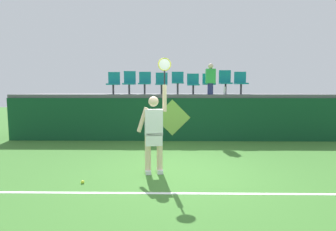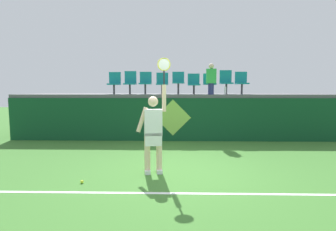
{
  "view_description": "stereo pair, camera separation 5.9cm",
  "coord_description": "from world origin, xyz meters",
  "px_view_note": "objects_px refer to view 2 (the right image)",
  "views": [
    {
      "loc": [
        -0.18,
        -5.79,
        1.87
      ],
      "look_at": [
        -0.29,
        1.26,
        1.14
      ],
      "focal_mm": 28.54,
      "sensor_mm": 36.0,
      "label": 1
    },
    {
      "loc": [
        -0.12,
        -5.79,
        1.87
      ],
      "look_at": [
        -0.29,
        1.26,
        1.14
      ],
      "focal_mm": 28.54,
      "sensor_mm": 36.0,
      "label": 2
    }
  ],
  "objects_px": {
    "spectator_0": "(211,79)",
    "stadium_chair_4": "(178,81)",
    "stadium_chair_5": "(194,83)",
    "stadium_chair_2": "(145,82)",
    "tennis_player": "(153,130)",
    "stadium_chair_7": "(226,81)",
    "stadium_chair_0": "(114,82)",
    "stadium_chair_8": "(242,82)",
    "stadium_chair_3": "(162,82)",
    "stadium_chair_6": "(209,82)",
    "stadium_chair_1": "(130,82)",
    "tennis_ball": "(82,182)",
    "water_bottle": "(225,91)"
  },
  "relations": [
    {
      "from": "stadium_chair_0",
      "to": "spectator_0",
      "type": "relative_size",
      "value": 0.76
    },
    {
      "from": "stadium_chair_3",
      "to": "stadium_chair_5",
      "type": "distance_m",
      "value": 1.17
    },
    {
      "from": "stadium_chair_4",
      "to": "stadium_chair_7",
      "type": "distance_m",
      "value": 1.76
    },
    {
      "from": "tennis_ball",
      "to": "stadium_chair_5",
      "type": "distance_m",
      "value": 5.91
    },
    {
      "from": "stadium_chair_8",
      "to": "spectator_0",
      "type": "bearing_deg",
      "value": -159.24
    },
    {
      "from": "tennis_player",
      "to": "tennis_ball",
      "type": "relative_size",
      "value": 38.04
    },
    {
      "from": "stadium_chair_0",
      "to": "stadium_chair_8",
      "type": "height_order",
      "value": "stadium_chair_8"
    },
    {
      "from": "stadium_chair_5",
      "to": "water_bottle",
      "type": "bearing_deg",
      "value": -22.4
    },
    {
      "from": "stadium_chair_5",
      "to": "stadium_chair_8",
      "type": "height_order",
      "value": "stadium_chair_8"
    },
    {
      "from": "stadium_chair_0",
      "to": "stadium_chair_7",
      "type": "distance_m",
      "value": 4.15
    },
    {
      "from": "stadium_chair_6",
      "to": "spectator_0",
      "type": "distance_m",
      "value": 0.46
    },
    {
      "from": "stadium_chair_0",
      "to": "spectator_0",
      "type": "xyz_separation_m",
      "value": [
        3.54,
        -0.45,
        0.11
      ]
    },
    {
      "from": "stadium_chair_2",
      "to": "stadium_chair_1",
      "type": "bearing_deg",
      "value": 179.61
    },
    {
      "from": "stadium_chair_8",
      "to": "stadium_chair_2",
      "type": "bearing_deg",
      "value": 179.99
    },
    {
      "from": "stadium_chair_3",
      "to": "stadium_chair_4",
      "type": "height_order",
      "value": "stadium_chair_4"
    },
    {
      "from": "stadium_chair_5",
      "to": "stadium_chair_2",
      "type": "bearing_deg",
      "value": 179.94
    },
    {
      "from": "water_bottle",
      "to": "stadium_chair_5",
      "type": "height_order",
      "value": "stadium_chair_5"
    },
    {
      "from": "stadium_chair_3",
      "to": "tennis_ball",
      "type": "bearing_deg",
      "value": -105.39
    },
    {
      "from": "stadium_chair_1",
      "to": "spectator_0",
      "type": "relative_size",
      "value": 0.79
    },
    {
      "from": "stadium_chair_0",
      "to": "stadium_chair_7",
      "type": "relative_size",
      "value": 0.93
    },
    {
      "from": "stadium_chair_2",
      "to": "stadium_chair_5",
      "type": "height_order",
      "value": "stadium_chair_2"
    },
    {
      "from": "stadium_chair_7",
      "to": "tennis_player",
      "type": "bearing_deg",
      "value": -119.02
    },
    {
      "from": "stadium_chair_2",
      "to": "water_bottle",
      "type": "bearing_deg",
      "value": -8.85
    },
    {
      "from": "stadium_chair_0",
      "to": "stadium_chair_1",
      "type": "relative_size",
      "value": 0.96
    },
    {
      "from": "stadium_chair_3",
      "to": "stadium_chair_6",
      "type": "xyz_separation_m",
      "value": [
        1.75,
        -0.0,
        -0.01
      ]
    },
    {
      "from": "tennis_player",
      "to": "stadium_chair_7",
      "type": "xyz_separation_m",
      "value": [
        2.36,
        4.26,
        1.18
      ]
    },
    {
      "from": "stadium_chair_4",
      "to": "stadium_chair_7",
      "type": "bearing_deg",
      "value": 0.26
    },
    {
      "from": "stadium_chair_2",
      "to": "stadium_chair_4",
      "type": "bearing_deg",
      "value": -0.18
    },
    {
      "from": "tennis_ball",
      "to": "spectator_0",
      "type": "relative_size",
      "value": 0.06
    },
    {
      "from": "tennis_ball",
      "to": "stadium_chair_6",
      "type": "bearing_deg",
      "value": 57.78
    },
    {
      "from": "stadium_chair_0",
      "to": "stadium_chair_4",
      "type": "relative_size",
      "value": 0.99
    },
    {
      "from": "tennis_ball",
      "to": "stadium_chair_1",
      "type": "relative_size",
      "value": 0.08
    },
    {
      "from": "stadium_chair_8",
      "to": "spectator_0",
      "type": "xyz_separation_m",
      "value": [
        -1.18,
        -0.45,
        0.1
      ]
    },
    {
      "from": "stadium_chair_7",
      "to": "stadium_chair_5",
      "type": "bearing_deg",
      "value": -179.7
    },
    {
      "from": "stadium_chair_3",
      "to": "stadium_chair_6",
      "type": "height_order",
      "value": "stadium_chair_3"
    },
    {
      "from": "tennis_player",
      "to": "stadium_chair_6",
      "type": "bearing_deg",
      "value": 67.61
    },
    {
      "from": "spectator_0",
      "to": "stadium_chair_4",
      "type": "bearing_deg",
      "value": 158.92
    },
    {
      "from": "tennis_ball",
      "to": "water_bottle",
      "type": "bearing_deg",
      "value": 51.17
    },
    {
      "from": "tennis_ball",
      "to": "stadium_chair_5",
      "type": "relative_size",
      "value": 0.09
    },
    {
      "from": "stadium_chair_0",
      "to": "stadium_chair_5",
      "type": "bearing_deg",
      "value": -0.07
    },
    {
      "from": "stadium_chair_5",
      "to": "stadium_chair_8",
      "type": "xyz_separation_m",
      "value": [
        1.76,
        0.0,
        0.05
      ]
    },
    {
      "from": "tennis_player",
      "to": "stadium_chair_6",
      "type": "distance_m",
      "value": 4.73
    },
    {
      "from": "stadium_chair_0",
      "to": "stadium_chair_2",
      "type": "height_order",
      "value": "stadium_chair_2"
    },
    {
      "from": "water_bottle",
      "to": "stadium_chair_5",
      "type": "distance_m",
      "value": 1.2
    },
    {
      "from": "stadium_chair_8",
      "to": "spectator_0",
      "type": "height_order",
      "value": "spectator_0"
    },
    {
      "from": "stadium_chair_5",
      "to": "spectator_0",
      "type": "bearing_deg",
      "value": -37.62
    },
    {
      "from": "tennis_player",
      "to": "stadium_chair_3",
      "type": "relative_size",
      "value": 3.12
    },
    {
      "from": "stadium_chair_8",
      "to": "spectator_0",
      "type": "relative_size",
      "value": 0.77
    },
    {
      "from": "stadium_chair_1",
      "to": "stadium_chair_2",
      "type": "distance_m",
      "value": 0.57
    },
    {
      "from": "stadium_chair_2",
      "to": "stadium_chair_7",
      "type": "relative_size",
      "value": 0.94
    }
  ]
}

